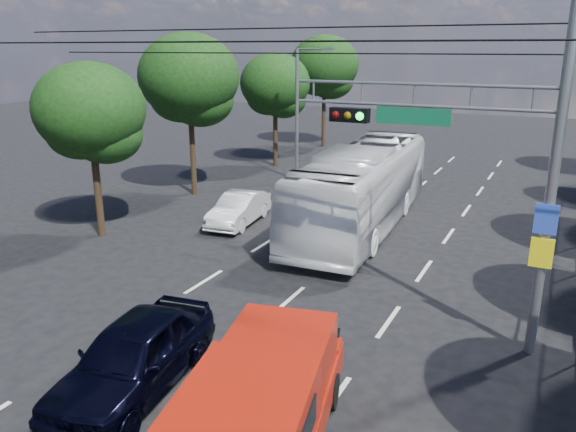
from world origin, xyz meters
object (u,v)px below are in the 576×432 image
Objects in this scene: signal_mast at (499,132)px; red_pickup at (264,404)px; white_bus at (363,187)px; white_van at (239,209)px; navy_hatchback at (134,356)px.

signal_mast is 7.83m from red_pickup.
white_bus is at bearing 127.08° from signal_mast.
red_pickup is 1.49× the size of white_van.
navy_hatchback is (-3.48, 0.60, -0.30)m from red_pickup.
white_bus is (-2.97, 13.64, 0.57)m from red_pickup.
navy_hatchback is at bearing -138.90° from signal_mast.
signal_mast is 10.17m from white_bus.
signal_mast reaches higher than red_pickup.
navy_hatchback is at bearing -95.89° from white_bus.
signal_mast is at bearing 65.44° from red_pickup.
red_pickup is 3.55m from navy_hatchback.
navy_hatchback reaches higher than white_van.
white_van is (-4.21, 11.17, -0.16)m from navy_hatchback.
navy_hatchback is 1.20× the size of white_van.
red_pickup is (-2.76, -6.05, -4.14)m from signal_mast.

